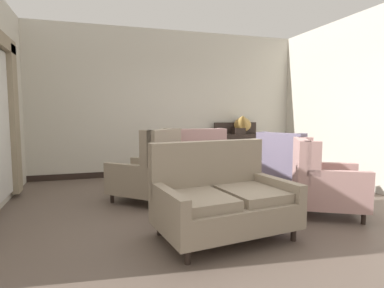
{
  "coord_description": "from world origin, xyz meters",
  "views": [
    {
      "loc": [
        -1.62,
        -3.92,
        1.36
      ],
      "look_at": [
        -0.32,
        0.32,
        0.92
      ],
      "focal_mm": 29.88,
      "sensor_mm": 36.0,
      "label": 1
    }
  ],
  "objects_px": {
    "armchair_beside_settee": "(323,183)",
    "sideboard": "(238,150)",
    "coffee_table": "(231,179)",
    "armchair_back_corner": "(285,168)",
    "gramophone": "(242,122)",
    "settee": "(222,200)",
    "side_table": "(246,164)",
    "armchair_near_sideboard": "(149,173)",
    "porcelain_vase": "(229,163)",
    "armchair_far_left": "(197,164)"
  },
  "relations": [
    {
      "from": "armchair_far_left",
      "to": "sideboard",
      "type": "height_order",
      "value": "sideboard"
    },
    {
      "from": "coffee_table",
      "to": "gramophone",
      "type": "relative_size",
      "value": 1.5
    },
    {
      "from": "side_table",
      "to": "armchair_back_corner",
      "type": "bearing_deg",
      "value": -52.82
    },
    {
      "from": "armchair_near_sideboard",
      "to": "armchair_back_corner",
      "type": "relative_size",
      "value": 1.07
    },
    {
      "from": "settee",
      "to": "armchair_far_left",
      "type": "xyz_separation_m",
      "value": [
        0.43,
        2.2,
        0.03
      ]
    },
    {
      "from": "armchair_far_left",
      "to": "settee",
      "type": "bearing_deg",
      "value": 83.65
    },
    {
      "from": "coffee_table",
      "to": "armchair_near_sideboard",
      "type": "height_order",
      "value": "armchair_near_sideboard"
    },
    {
      "from": "settee",
      "to": "armchair_beside_settee",
      "type": "xyz_separation_m",
      "value": [
        1.56,
        0.29,
        0.02
      ]
    },
    {
      "from": "armchair_back_corner",
      "to": "sideboard",
      "type": "bearing_deg",
      "value": -33.47
    },
    {
      "from": "coffee_table",
      "to": "gramophone",
      "type": "xyz_separation_m",
      "value": [
        1.36,
        2.45,
        0.73
      ]
    },
    {
      "from": "sideboard",
      "to": "armchair_far_left",
      "type": "bearing_deg",
      "value": -138.25
    },
    {
      "from": "gramophone",
      "to": "armchair_far_left",
      "type": "bearing_deg",
      "value": -141.58
    },
    {
      "from": "armchair_beside_settee",
      "to": "gramophone",
      "type": "distance_m",
      "value": 3.14
    },
    {
      "from": "settee",
      "to": "armchair_back_corner",
      "type": "distance_m",
      "value": 2.23
    },
    {
      "from": "settee",
      "to": "side_table",
      "type": "bearing_deg",
      "value": 49.26
    },
    {
      "from": "coffee_table",
      "to": "gramophone",
      "type": "distance_m",
      "value": 2.9
    },
    {
      "from": "coffee_table",
      "to": "armchair_back_corner",
      "type": "distance_m",
      "value": 1.34
    },
    {
      "from": "armchair_back_corner",
      "to": "armchair_beside_settee",
      "type": "xyz_separation_m",
      "value": [
        -0.17,
        -1.12,
        -0.01
      ]
    },
    {
      "from": "armchair_near_sideboard",
      "to": "armchair_back_corner",
      "type": "bearing_deg",
      "value": 129.91
    },
    {
      "from": "armchair_back_corner",
      "to": "gramophone",
      "type": "distance_m",
      "value": 2.06
    },
    {
      "from": "armchair_beside_settee",
      "to": "sideboard",
      "type": "height_order",
      "value": "sideboard"
    },
    {
      "from": "armchair_back_corner",
      "to": "armchair_beside_settee",
      "type": "bearing_deg",
      "value": 140.08
    },
    {
      "from": "settee",
      "to": "armchair_back_corner",
      "type": "bearing_deg",
      "value": 31.27
    },
    {
      "from": "side_table",
      "to": "gramophone",
      "type": "bearing_deg",
      "value": 66.89
    },
    {
      "from": "armchair_beside_settee",
      "to": "gramophone",
      "type": "xyz_separation_m",
      "value": [
        0.3,
        3.04,
        0.73
      ]
    },
    {
      "from": "coffee_table",
      "to": "settee",
      "type": "xyz_separation_m",
      "value": [
        -0.5,
        -0.88,
        -0.02
      ]
    },
    {
      "from": "sideboard",
      "to": "gramophone",
      "type": "bearing_deg",
      "value": -61.29
    },
    {
      "from": "settee",
      "to": "coffee_table",
      "type": "bearing_deg",
      "value": 52.75
    },
    {
      "from": "porcelain_vase",
      "to": "armchair_far_left",
      "type": "distance_m",
      "value": 1.32
    },
    {
      "from": "armchair_far_left",
      "to": "armchair_back_corner",
      "type": "height_order",
      "value": "armchair_far_left"
    },
    {
      "from": "armchair_far_left",
      "to": "porcelain_vase",
      "type": "bearing_deg",
      "value": 96.73
    },
    {
      "from": "armchair_far_left",
      "to": "sideboard",
      "type": "xyz_separation_m",
      "value": [
        1.37,
        1.22,
        0.06
      ]
    },
    {
      "from": "armchair_beside_settee",
      "to": "settee",
      "type": "bearing_deg",
      "value": 129.47
    },
    {
      "from": "porcelain_vase",
      "to": "coffee_table",
      "type": "bearing_deg",
      "value": -50.99
    },
    {
      "from": "armchair_beside_settee",
      "to": "sideboard",
      "type": "distance_m",
      "value": 3.15
    },
    {
      "from": "coffee_table",
      "to": "settee",
      "type": "relative_size",
      "value": 0.61
    },
    {
      "from": "armchair_beside_settee",
      "to": "porcelain_vase",
      "type": "bearing_deg",
      "value": 89.51
    },
    {
      "from": "side_table",
      "to": "gramophone",
      "type": "distance_m",
      "value": 1.63
    },
    {
      "from": "sideboard",
      "to": "porcelain_vase",
      "type": "bearing_deg",
      "value": -117.76
    },
    {
      "from": "armchair_back_corner",
      "to": "sideboard",
      "type": "height_order",
      "value": "sideboard"
    },
    {
      "from": "armchair_beside_settee",
      "to": "gramophone",
      "type": "relative_size",
      "value": 1.77
    },
    {
      "from": "sideboard",
      "to": "side_table",
      "type": "bearing_deg",
      "value": -109.9
    },
    {
      "from": "armchair_beside_settee",
      "to": "sideboard",
      "type": "relative_size",
      "value": 0.99
    },
    {
      "from": "coffee_table",
      "to": "armchair_back_corner",
      "type": "height_order",
      "value": "armchair_back_corner"
    },
    {
      "from": "settee",
      "to": "armchair_beside_settee",
      "type": "height_order",
      "value": "settee"
    },
    {
      "from": "porcelain_vase",
      "to": "sideboard",
      "type": "height_order",
      "value": "sideboard"
    },
    {
      "from": "settee",
      "to": "armchair_beside_settee",
      "type": "bearing_deg",
      "value": 2.67
    },
    {
      "from": "porcelain_vase",
      "to": "armchair_near_sideboard",
      "type": "relative_size",
      "value": 0.26
    },
    {
      "from": "coffee_table",
      "to": "sideboard",
      "type": "distance_m",
      "value": 2.87
    },
    {
      "from": "coffee_table",
      "to": "gramophone",
      "type": "height_order",
      "value": "gramophone"
    }
  ]
}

